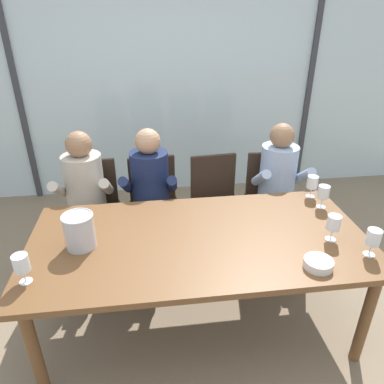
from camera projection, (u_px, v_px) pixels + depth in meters
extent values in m
plane|color=#847056|center=(183.00, 244.00, 3.53)|extent=(14.00, 14.00, 0.00)
cube|color=silver|center=(170.00, 85.00, 4.06)|extent=(7.37, 0.03, 2.60)
cube|color=#38383D|center=(17.00, 89.00, 3.85)|extent=(0.06, 0.06, 2.60)
cube|color=#38383D|center=(310.00, 81.00, 4.23)|extent=(0.06, 0.06, 2.60)
cube|color=#477A38|center=(158.00, 74.00, 7.55)|extent=(13.37, 2.40, 1.66)
cube|color=brown|center=(199.00, 240.00, 2.31)|extent=(2.17, 1.07, 0.04)
cylinder|color=brown|center=(35.00, 354.00, 1.99)|extent=(0.07, 0.07, 0.72)
cylinder|color=brown|center=(366.00, 318.00, 2.21)|extent=(0.07, 0.07, 0.72)
cylinder|color=brown|center=(64.00, 258.00, 2.75)|extent=(0.07, 0.07, 0.72)
cylinder|color=brown|center=(307.00, 239.00, 2.98)|extent=(0.07, 0.07, 0.72)
cube|color=#332319|center=(94.00, 215.00, 3.11)|extent=(0.45, 0.45, 0.03)
cube|color=#332319|center=(93.00, 182.00, 3.19)|extent=(0.42, 0.05, 0.42)
cylinder|color=#332319|center=(73.00, 252.00, 3.03)|extent=(0.04, 0.04, 0.45)
cylinder|color=#332319|center=(118.00, 248.00, 3.08)|extent=(0.04, 0.04, 0.45)
cylinder|color=#332319|center=(78.00, 228.00, 3.36)|extent=(0.04, 0.04, 0.45)
cylinder|color=#332319|center=(119.00, 225.00, 3.42)|extent=(0.04, 0.04, 0.45)
cube|color=#332319|center=(156.00, 211.00, 3.18)|extent=(0.48, 0.48, 0.03)
cube|color=#332319|center=(152.00, 179.00, 3.25)|extent=(0.42, 0.07, 0.42)
cylinder|color=#332319|center=(138.00, 248.00, 3.09)|extent=(0.04, 0.04, 0.45)
cylinder|color=#332319|center=(181.00, 242.00, 3.16)|extent=(0.04, 0.04, 0.45)
cylinder|color=#332319|center=(135.00, 225.00, 3.42)|extent=(0.04, 0.04, 0.45)
cylinder|color=#332319|center=(174.00, 220.00, 3.49)|extent=(0.04, 0.04, 0.45)
cube|color=#332319|center=(218.00, 208.00, 3.22)|extent=(0.48, 0.48, 0.03)
cube|color=#332319|center=(213.00, 176.00, 3.29)|extent=(0.42, 0.07, 0.42)
cylinder|color=#332319|center=(203.00, 244.00, 3.13)|extent=(0.04, 0.04, 0.45)
cylinder|color=#332319|center=(244.00, 239.00, 3.20)|extent=(0.04, 0.04, 0.45)
cylinder|color=#332319|center=(193.00, 222.00, 3.46)|extent=(0.04, 0.04, 0.45)
cylinder|color=#332319|center=(231.00, 217.00, 3.53)|extent=(0.04, 0.04, 0.45)
cube|color=#332319|center=(272.00, 205.00, 3.27)|extent=(0.46, 0.46, 0.03)
cube|color=#332319|center=(269.00, 174.00, 3.35)|extent=(0.42, 0.06, 0.42)
cylinder|color=#332319|center=(255.00, 239.00, 3.20)|extent=(0.04, 0.04, 0.45)
cylinder|color=#332319|center=(296.00, 237.00, 3.23)|extent=(0.04, 0.04, 0.45)
cylinder|color=#332319|center=(246.00, 217.00, 3.54)|extent=(0.04, 0.04, 0.45)
cylinder|color=#332319|center=(283.00, 216.00, 3.56)|extent=(0.04, 0.04, 0.45)
cylinder|color=#B7AD9E|center=(85.00, 185.00, 2.98)|extent=(0.32, 0.32, 0.52)
sphere|color=#936B4C|center=(79.00, 144.00, 2.82)|extent=(0.21, 0.21, 0.21)
cube|color=#47423D|center=(75.00, 224.00, 2.91)|extent=(0.13, 0.40, 0.13)
cube|color=#47423D|center=(97.00, 223.00, 2.93)|extent=(0.13, 0.40, 0.13)
cylinder|color=#47423D|center=(76.00, 265.00, 2.86)|extent=(0.10, 0.10, 0.48)
cylinder|color=#47423D|center=(99.00, 263.00, 2.88)|extent=(0.10, 0.10, 0.48)
cylinder|color=#B7AD9E|center=(58.00, 190.00, 2.84)|extent=(0.08, 0.32, 0.26)
cylinder|color=#B7AD9E|center=(107.00, 187.00, 2.89)|extent=(0.08, 0.32, 0.26)
cylinder|color=#192347|center=(150.00, 181.00, 3.04)|extent=(0.34, 0.34, 0.52)
sphere|color=tan|center=(148.00, 141.00, 2.88)|extent=(0.21, 0.21, 0.21)
cube|color=#47423D|center=(140.00, 220.00, 2.98)|extent=(0.16, 0.41, 0.13)
cube|color=#47423D|center=(161.00, 219.00, 2.99)|extent=(0.16, 0.41, 0.13)
cylinder|color=#47423D|center=(140.00, 259.00, 2.92)|extent=(0.10, 0.10, 0.48)
cylinder|color=#47423D|center=(162.00, 259.00, 2.93)|extent=(0.10, 0.10, 0.48)
cylinder|color=#192347|center=(126.00, 185.00, 2.92)|extent=(0.11, 0.33, 0.26)
cylinder|color=#192347|center=(172.00, 184.00, 2.93)|extent=(0.11, 0.33, 0.26)
cylinder|color=#9EB2D1|center=(278.00, 174.00, 3.17)|extent=(0.33, 0.33, 0.52)
sphere|color=#936B4C|center=(282.00, 136.00, 3.01)|extent=(0.21, 0.21, 0.21)
cube|color=#47423D|center=(272.00, 211.00, 3.11)|extent=(0.14, 0.40, 0.13)
cube|color=#47423D|center=(292.00, 210.00, 3.12)|extent=(0.14, 0.40, 0.13)
cylinder|color=#47423D|center=(276.00, 249.00, 3.05)|extent=(0.10, 0.10, 0.48)
cylinder|color=#47423D|center=(296.00, 248.00, 3.07)|extent=(0.10, 0.10, 0.48)
cylinder|color=#9EB2D1|center=(261.00, 178.00, 3.04)|extent=(0.09, 0.33, 0.26)
cylinder|color=#9EB2D1|center=(304.00, 176.00, 3.07)|extent=(0.09, 0.33, 0.26)
cylinder|color=#B7B7BC|center=(79.00, 231.00, 2.17)|extent=(0.18, 0.18, 0.22)
torus|color=silver|center=(77.00, 216.00, 2.12)|extent=(0.19, 0.19, 0.01)
cylinder|color=silver|center=(318.00, 263.00, 2.02)|extent=(0.17, 0.17, 0.05)
cylinder|color=silver|center=(369.00, 254.00, 2.14)|extent=(0.07, 0.07, 0.00)
cylinder|color=silver|center=(370.00, 249.00, 2.12)|extent=(0.01, 0.01, 0.07)
cylinder|color=silver|center=(374.00, 237.00, 2.08)|extent=(0.08, 0.08, 0.09)
cylinder|color=silver|center=(321.00, 207.00, 2.65)|extent=(0.07, 0.07, 0.00)
cylinder|color=silver|center=(322.00, 202.00, 2.63)|extent=(0.01, 0.01, 0.07)
cylinder|color=silver|center=(324.00, 192.00, 2.59)|extent=(0.08, 0.08, 0.09)
cylinder|color=maroon|center=(323.00, 195.00, 2.60)|extent=(0.07, 0.07, 0.04)
cylinder|color=silver|center=(310.00, 196.00, 2.80)|extent=(0.07, 0.07, 0.00)
cylinder|color=silver|center=(311.00, 192.00, 2.78)|extent=(0.01, 0.01, 0.07)
cylinder|color=silver|center=(312.00, 182.00, 2.74)|extent=(0.08, 0.08, 0.09)
cylinder|color=#560C1E|center=(312.00, 185.00, 2.75)|extent=(0.07, 0.07, 0.04)
cylinder|color=silver|center=(330.00, 239.00, 2.28)|extent=(0.07, 0.07, 0.00)
cylinder|color=silver|center=(331.00, 234.00, 2.26)|extent=(0.01, 0.01, 0.07)
cylinder|color=silver|center=(334.00, 223.00, 2.22)|extent=(0.08, 0.08, 0.09)
cylinder|color=silver|center=(26.00, 281.00, 1.92)|extent=(0.07, 0.07, 0.00)
cylinder|color=silver|center=(24.00, 276.00, 1.91)|extent=(0.01, 0.01, 0.07)
cylinder|color=silver|center=(21.00, 263.00, 1.87)|extent=(0.08, 0.08, 0.09)
cylinder|color=maroon|center=(22.00, 267.00, 1.88)|extent=(0.07, 0.07, 0.04)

